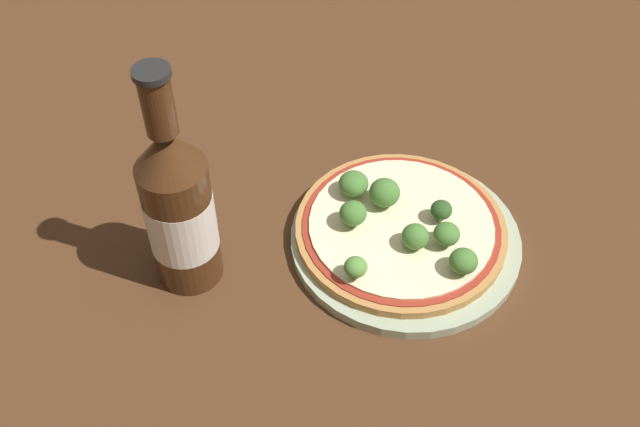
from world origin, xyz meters
TOP-DOWN VIEW (x-y plane):
  - ground_plane at (0.00, 0.00)m, footprint 3.00×3.00m
  - plate at (-0.02, -0.01)m, footprint 0.24×0.24m
  - pizza at (-0.02, -0.00)m, footprint 0.22×0.22m
  - broccoli_floret_0 at (0.00, 0.03)m, footprint 0.03×0.03m
  - broccoli_floret_1 at (-0.02, -0.05)m, footprint 0.03×0.03m
  - broccoli_floret_2 at (-0.05, -0.08)m, footprint 0.03×0.03m
  - broccoli_floret_3 at (-0.10, 0.01)m, footprint 0.02×0.02m
  - broccoli_floret_4 at (0.01, -0.03)m, footprint 0.02×0.02m
  - broccoli_floret_5 at (-0.04, -0.02)m, footprint 0.03×0.03m
  - broccoli_floret_6 at (0.00, 0.06)m, footprint 0.03×0.03m
  - broccoli_floret_7 at (-0.04, 0.05)m, footprint 0.03×0.03m
  - beer_bottle at (-0.15, 0.18)m, footprint 0.07×0.07m

SIDE VIEW (x-z plane):
  - ground_plane at x=0.00m, z-range 0.00..0.00m
  - plate at x=-0.02m, z-range 0.00..0.01m
  - pizza at x=-0.02m, z-range 0.01..0.03m
  - broccoli_floret_5 at x=-0.04m, z-range 0.03..0.05m
  - broccoli_floret_4 at x=0.01m, z-range 0.03..0.05m
  - broccoli_floret_3 at x=-0.10m, z-range 0.03..0.05m
  - broccoli_floret_6 at x=0.00m, z-range 0.03..0.06m
  - broccoli_floret_2 at x=-0.05m, z-range 0.03..0.06m
  - broccoli_floret_1 at x=-0.02m, z-range 0.03..0.06m
  - broccoli_floret_7 at x=-0.04m, z-range 0.03..0.06m
  - broccoli_floret_0 at x=0.00m, z-range 0.03..0.06m
  - beer_bottle at x=-0.15m, z-range -0.03..0.22m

